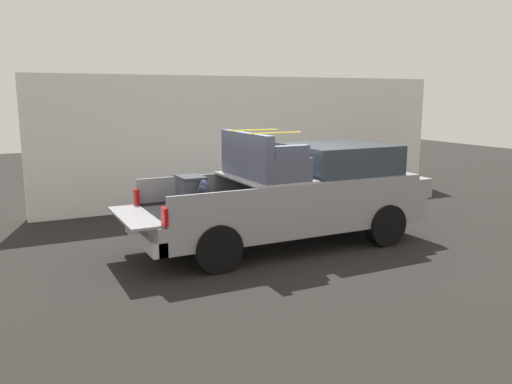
# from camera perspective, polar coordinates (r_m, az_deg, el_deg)

# --- Properties ---
(ground_plane) EXTENTS (40.00, 40.00, 0.00)m
(ground_plane) POSITION_cam_1_polar(r_m,az_deg,el_deg) (10.23, 3.02, -5.79)
(ground_plane) COLOR black
(pickup_truck) EXTENTS (6.05, 2.06, 2.23)m
(pickup_truck) POSITION_cam_1_polar(r_m,az_deg,el_deg) (10.19, 4.90, -0.23)
(pickup_truck) COLOR gray
(pickup_truck) RESTS_ON ground_plane
(building_facade) EXTENTS (11.76, 0.36, 3.36)m
(building_facade) POSITION_cam_1_polar(r_m,az_deg,el_deg) (14.40, -0.11, 5.80)
(building_facade) COLOR white
(building_facade) RESTS_ON ground_plane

